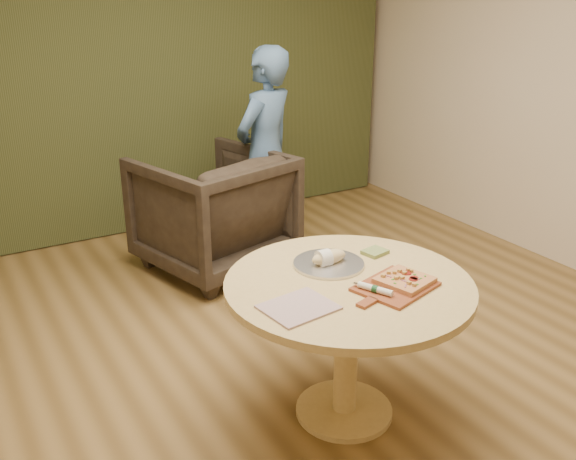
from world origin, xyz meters
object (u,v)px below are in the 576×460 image
(serving_tray, at_px, (329,264))
(cutlery_roll, at_px, (375,289))
(pedestal_table, at_px, (348,308))
(flatbread_pizza, at_px, (404,280))
(pizza_paddle, at_px, (394,287))
(person_standing, at_px, (265,154))
(bread_roll, at_px, (327,258))
(armchair, at_px, (213,206))

(serving_tray, bearing_deg, cutlery_roll, -90.03)
(pedestal_table, bearing_deg, flatbread_pizza, -38.74)
(pizza_paddle, bearing_deg, serving_tray, 90.97)
(flatbread_pizza, xyz_separation_m, person_standing, (0.47, 2.21, 0.04))
(pizza_paddle, xyz_separation_m, cutlery_roll, (-0.11, -0.00, 0.02))
(pedestal_table, height_order, cutlery_roll, cutlery_roll)
(bread_roll, xyz_separation_m, person_standing, (0.66, 1.84, 0.03))
(serving_tray, bearing_deg, flatbread_pizza, -63.76)
(pedestal_table, height_order, bread_roll, bread_roll)
(cutlery_roll, height_order, bread_roll, bread_roll)
(cutlery_roll, relative_size, person_standing, 0.12)
(cutlery_roll, bearing_deg, armchair, 60.91)
(pedestal_table, bearing_deg, serving_tray, 84.03)
(armchair, bearing_deg, bread_roll, 69.63)
(armchair, bearing_deg, serving_tray, 69.91)
(serving_tray, bearing_deg, person_standing, 70.68)
(flatbread_pizza, bearing_deg, serving_tray, 116.24)
(pizza_paddle, bearing_deg, person_standing, 60.36)
(flatbread_pizza, relative_size, armchair, 0.27)
(serving_tray, bearing_deg, bread_roll, 180.00)
(bread_roll, bearing_deg, flatbread_pizza, -62.65)
(bread_roll, distance_m, armchair, 1.83)
(pedestal_table, height_order, person_standing, person_standing)
(serving_tray, height_order, person_standing, person_standing)
(bread_roll, xyz_separation_m, armchair, (0.17, 1.79, -0.30))
(serving_tray, relative_size, bread_roll, 1.84)
(pizza_paddle, xyz_separation_m, serving_tray, (-0.11, 0.37, -0.00))
(armchair, distance_m, person_standing, 0.58)
(pedestal_table, xyz_separation_m, bread_roll, (0.01, 0.20, 0.18))
(person_standing, bearing_deg, pedestal_table, 47.24)
(pizza_paddle, distance_m, bread_roll, 0.39)
(person_standing, bearing_deg, flatbread_pizza, 53.38)
(serving_tray, height_order, bread_roll, bread_roll)
(flatbread_pizza, bearing_deg, person_standing, 78.08)
(cutlery_roll, bearing_deg, pedestal_table, 72.25)
(pedestal_table, relative_size, serving_tray, 3.34)
(bread_roll, bearing_deg, pedestal_table, -93.50)
(pedestal_table, relative_size, flatbread_pizza, 4.36)
(pedestal_table, height_order, flatbread_pizza, flatbread_pizza)
(cutlery_roll, distance_m, armchair, 2.19)
(pedestal_table, distance_m, serving_tray, 0.25)
(pedestal_table, relative_size, pizza_paddle, 2.51)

